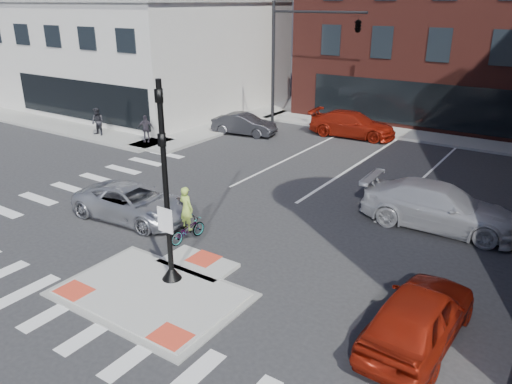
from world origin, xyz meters
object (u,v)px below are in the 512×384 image
Objects in this scene: red_sedan at (419,315)px; cyclist at (187,223)px; bg_car_red at (352,124)px; pedestrian_a at (98,122)px; bg_car_dark at (244,124)px; white_pickup at (440,207)px; pedestrian_b at (146,129)px; silver_suv at (133,202)px.

cyclist is at bearing -4.81° from red_sedan.
pedestrian_a is (-13.01, -9.04, 0.22)m from bg_car_red.
bg_car_red is (5.90, 3.38, 0.11)m from bg_car_dark.
pedestrian_a is (-21.20, 1.64, 0.17)m from white_pickup.
bg_car_dark is at bearing 115.06° from bg_car_red.
pedestrian_a is 1.06× the size of pedestrian_b.
white_pickup is 15.86m from bg_car_dark.
pedestrian_b is at bearing 127.38° from bg_car_red.
silver_suv is 2.39× the size of cyclist.
cyclist is 1.20× the size of pedestrian_a.
pedestrian_a reaches higher than bg_car_dark.
cyclist is at bearing 128.71° from white_pickup.
pedestrian_b is at bearing 80.68° from white_pickup.
white_pickup is 9.35m from cyclist.
bg_car_dark is 2.40× the size of pedestrian_a.
pedestrian_b is at bearing -23.79° from red_sedan.
white_pickup is 17.72m from pedestrian_b.
red_sedan is 2.67× the size of pedestrian_a.
bg_car_red reaches higher than silver_suv.
red_sedan is 7.36m from white_pickup.
red_sedan is at bearing -60.94° from pedestrian_b.
pedestrian_b reaches higher than silver_suv.
silver_suv is 0.85× the size of white_pickup.
red_sedan is (11.53, -1.37, 0.10)m from silver_suv.
white_pickup is 2.82× the size of cyclist.
bg_car_red is at bearing 30.83° from pedestrian_a.
pedestrian_a is (-11.11, 7.49, 0.32)m from silver_suv.
cyclist reaches higher than bg_car_dark.
bg_car_dark is at bearing 60.35° from white_pickup.
cyclist is at bearing -72.94° from pedestrian_b.
pedestrian_a is at bearing 118.41° from bg_car_dark.
silver_suv is 3.04m from cyclist.
pedestrian_b is at bearing 38.40° from silver_suv.
pedestrian_a reaches higher than red_sedan.
bg_car_dark is 6.21m from pedestrian_b.
bg_car_dark is 0.76× the size of bg_car_red.
pedestrian_b is (-3.50, -5.12, 0.28)m from bg_car_dark.
pedestrian_a is at bearing -18.88° from red_sedan.
red_sedan is at bearing 178.76° from cyclist.
silver_suv is 11.61m from red_sedan.
pedestrian_a is at bearing -22.73° from cyclist.
pedestrian_a is at bearing 51.36° from silver_suv.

